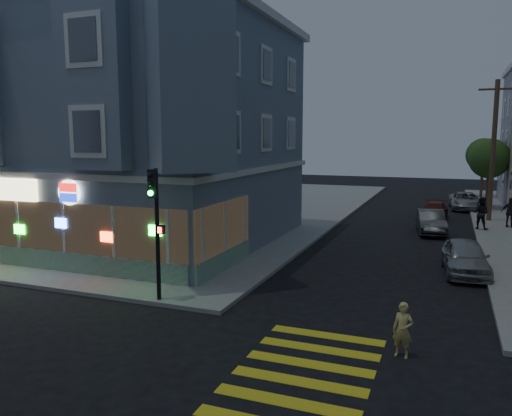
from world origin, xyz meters
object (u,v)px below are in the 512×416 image
Objects in this scene: parked_car_d at (465,201)px; traffic_signal at (155,212)px; utility_pole at (493,149)px; parked_car_b at (431,222)px; running_child at (403,330)px; parked_car_c at (434,211)px; street_tree_near at (489,159)px; pedestrian_a at (481,213)px; parked_car_a at (465,257)px; pedestrian_b at (510,212)px; street_tree_far at (483,155)px.

traffic_signal reaches higher than parked_car_d.
parked_car_b is at bearing -122.40° from utility_pole.
running_child is 0.35× the size of parked_car_c.
parked_car_c is (-3.60, -6.16, -3.35)m from street_tree_near.
utility_pole is at bearing -83.45° from pedestrian_a.
traffic_signal is (-9.64, -7.81, 2.43)m from parked_car_a.
parked_car_b is 5.20m from parked_car_c.
pedestrian_b is 8.53m from parked_car_d.
parked_car_a is 19.82m from parked_car_d.
parked_car_b is 11.36m from parked_car_d.
street_tree_near is 1.32× the size of parked_car_c.
pedestrian_a is at bearing -100.76° from utility_pole.
parked_car_b reaches higher than parked_car_d.
parked_car_b is (-3.40, -5.36, -4.12)m from utility_pole.
parked_car_a is (-1.95, -20.01, -3.23)m from street_tree_near.
running_child is 19.49m from pedestrian_a.
utility_pole reaches higher than street_tree_far.
pedestrian_b is at bearing 71.10° from parked_car_a.
utility_pole is 4.98× the size of pedestrian_b.
parked_car_a is 1.01× the size of parked_car_b.
running_child is at bearing 96.11° from pedestrian_b.
parked_car_a is 1.03× the size of parked_car_c.
utility_pole is 6.32× the size of running_child.
parked_car_d is (-2.30, 8.21, -0.39)m from pedestrian_b.
traffic_signal is (-7.99, -21.65, 2.54)m from parked_car_c.
parked_car_d is (0.45, 19.81, -0.04)m from parked_car_a.
parked_car_a is 0.94× the size of traffic_signal.
parked_car_b is at bearing -107.59° from street_tree_near.
street_tree_far is at bearing 80.46° from parked_car_a.
running_child is 8.42m from traffic_signal.
parked_car_c is (-3.60, -14.16, -3.35)m from street_tree_far.
pedestrian_a is at bearing 24.00° from parked_car_b.
pedestrian_a is (-0.70, -3.68, -3.69)m from utility_pole.
street_tree_near reaches higher than pedestrian_b.
pedestrian_b is at bearing 90.00° from running_child.
parked_car_c is (-1.65, 13.85, -0.12)m from parked_car_a.
parked_car_c is at bearing 82.21° from parked_car_b.
street_tree_far is 16.67m from pedestrian_b.
running_child is at bearing -98.46° from utility_pole.
pedestrian_b reaches higher than parked_car_d.
utility_pole reaches higher than running_child.
pedestrian_b is 5.31m from parked_car_b.
parked_car_c is at bearing -120.31° from street_tree_near.
street_tree_near is 1.20× the size of traffic_signal.
street_tree_far is at bearing 96.53° from running_child.
running_child is 0.35× the size of parked_car_a.
traffic_signal reaches higher than running_child.
street_tree_far is (0.20, 14.00, -0.86)m from utility_pole.
pedestrian_a is at bearing -95.31° from street_tree_near.
utility_pole is 2.04× the size of traffic_signal.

